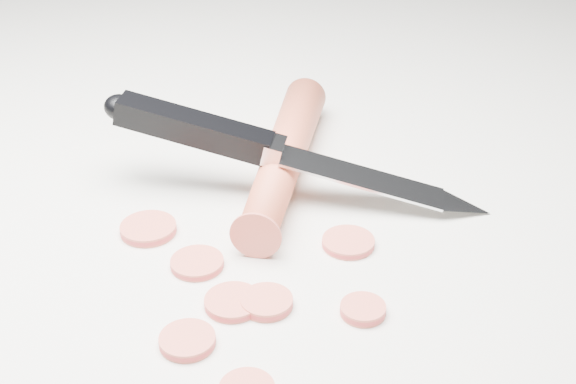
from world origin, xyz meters
name	(u,v)px	position (x,y,z in m)	size (l,w,h in m)	color
ground	(213,233)	(0.00, 0.00, 0.00)	(2.40, 2.40, 0.00)	silver
carrot	(285,156)	(0.08, 0.05, 0.02)	(0.03, 0.03, 0.22)	#D94D30
carrot_slice_0	(187,340)	(-0.05, -0.10, 0.00)	(0.03, 0.03, 0.01)	#D75543
carrot_slice_1	(267,302)	(0.00, -0.09, 0.00)	(0.03, 0.03, 0.01)	#D75543
carrot_slice_2	(197,263)	(-0.02, -0.03, 0.00)	(0.04, 0.04, 0.01)	#D75543
carrot_slice_3	(233,302)	(-0.02, -0.08, 0.00)	(0.04, 0.04, 0.01)	#D75543
carrot_slice_4	(348,242)	(0.08, -0.05, 0.00)	(0.04, 0.04, 0.01)	#D75543
carrot_slice_5	(148,229)	(-0.04, 0.02, 0.00)	(0.04, 0.04, 0.01)	#D75543
carrot_slice_6	(363,309)	(0.05, -0.12, 0.00)	(0.03, 0.03, 0.01)	#D75543
kitchen_knife	(296,152)	(0.08, 0.02, 0.04)	(0.26, 0.19, 0.07)	#BBBDC2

